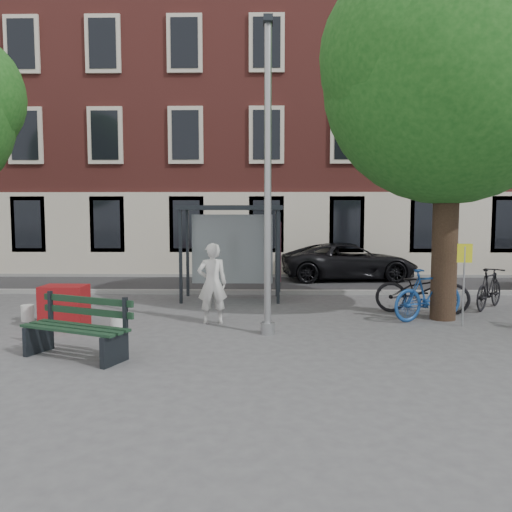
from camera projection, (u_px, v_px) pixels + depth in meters
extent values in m
plane|color=#4C4C4F|center=(267.00, 334.00, 9.94)|extent=(90.00, 90.00, 0.00)
cube|color=#28282B|center=(266.00, 284.00, 16.92)|extent=(40.00, 4.00, 0.01)
cube|color=gray|center=(267.00, 292.00, 14.92)|extent=(40.00, 0.25, 0.12)
cube|color=gray|center=(266.00, 275.00, 18.91)|extent=(40.00, 0.25, 0.12)
cube|color=brown|center=(266.00, 111.00, 22.30)|extent=(30.00, 8.00, 14.00)
cylinder|color=#9EA0A3|center=(268.00, 183.00, 9.69)|extent=(0.14, 0.14, 6.00)
cylinder|color=#9EA0A3|center=(267.00, 328.00, 9.93)|extent=(0.28, 0.28, 0.24)
cube|color=#1E2328|center=(268.00, 20.00, 9.43)|extent=(0.18, 0.35, 0.12)
cylinder|color=black|center=(445.00, 245.00, 11.22)|extent=(0.56, 0.56, 3.40)
sphere|color=#1A5018|center=(450.00, 76.00, 10.91)|extent=(5.60, 5.60, 5.60)
sphere|color=#1A5018|center=(484.00, 58.00, 11.25)|extent=(3.92, 3.92, 3.92)
sphere|color=#1A5018|center=(418.00, 58.00, 10.60)|extent=(4.20, 4.20, 4.20)
sphere|color=#1A5018|center=(478.00, 33.00, 9.96)|extent=(3.64, 3.64, 3.64)
cube|color=#1E2328|center=(181.00, 257.00, 13.27)|extent=(0.08, 0.08, 2.50)
cube|color=#1E2328|center=(278.00, 257.00, 13.22)|extent=(0.08, 0.08, 2.50)
cube|color=#1E2328|center=(188.00, 253.00, 14.46)|extent=(0.08, 0.08, 2.50)
cube|color=#1E2328|center=(277.00, 253.00, 14.42)|extent=(0.08, 0.08, 2.50)
cube|color=#1E2328|center=(231.00, 208.00, 13.73)|extent=(2.85, 1.45, 0.12)
cube|color=#8C999E|center=(232.00, 249.00, 14.43)|extent=(2.34, 0.04, 2.00)
cube|color=#1E2328|center=(278.00, 251.00, 13.81)|extent=(0.12, 1.14, 2.12)
cube|color=#D84C19|center=(280.00, 251.00, 13.81)|extent=(0.02, 0.90, 1.62)
imported|color=silver|center=(212.00, 283.00, 10.85)|extent=(0.71, 0.53, 1.77)
cube|color=#1E2328|center=(39.00, 339.00, 8.60)|extent=(0.31, 0.59, 0.49)
cube|color=#1E2328|center=(115.00, 349.00, 7.94)|extent=(0.31, 0.59, 0.49)
cube|color=#183521|center=(66.00, 330.00, 8.07)|extent=(1.81, 0.86, 0.04)
cube|color=#183521|center=(75.00, 328.00, 8.25)|extent=(1.81, 0.86, 0.04)
cube|color=#183521|center=(83.00, 325.00, 8.43)|extent=(1.81, 0.86, 0.04)
cube|color=#183521|center=(87.00, 312.00, 8.51)|extent=(1.78, 0.79, 0.11)
cube|color=#183521|center=(87.00, 300.00, 8.49)|extent=(1.78, 0.79, 0.11)
imported|color=black|center=(422.00, 289.00, 12.00)|extent=(2.30, 1.17, 1.15)
imported|color=navy|center=(429.00, 294.00, 11.22)|extent=(2.00, 1.36, 1.18)
imported|color=black|center=(489.00, 288.00, 12.54)|extent=(1.53, 1.63, 1.05)
imported|color=black|center=(349.00, 261.00, 18.12)|extent=(5.01, 2.62, 1.35)
cube|color=maroon|center=(64.00, 307.00, 10.45)|extent=(0.92, 0.63, 0.90)
cylinder|color=silver|center=(118.00, 325.00, 9.98)|extent=(0.35, 0.35, 0.36)
cylinder|color=silver|center=(28.00, 313.00, 11.17)|extent=(0.36, 0.36, 0.36)
cylinder|color=#9EA0A3|center=(464.00, 287.00, 10.57)|extent=(0.04, 0.04, 1.71)
cube|color=yellow|center=(465.00, 253.00, 10.51)|extent=(0.30, 0.07, 0.40)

